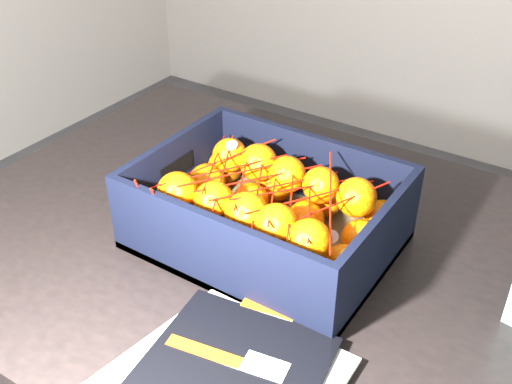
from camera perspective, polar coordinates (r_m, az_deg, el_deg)
The scene contains 4 objects.
table at distance 1.01m, azimuth 4.19°, elevation -10.18°, with size 1.22×0.82×0.75m.
produce_crate at distance 0.94m, azimuth 1.01°, elevation -2.64°, with size 0.38×0.28×0.13m.
clementine_heap at distance 0.93m, azimuth 0.75°, elevation -1.66°, with size 0.36×0.26×0.11m.
mesh_net at distance 0.90m, azimuth 0.43°, elevation 0.72°, with size 0.31×0.25×0.09m.
Camera 1 is at (0.45, -0.70, 1.34)m, focal length 42.87 mm.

